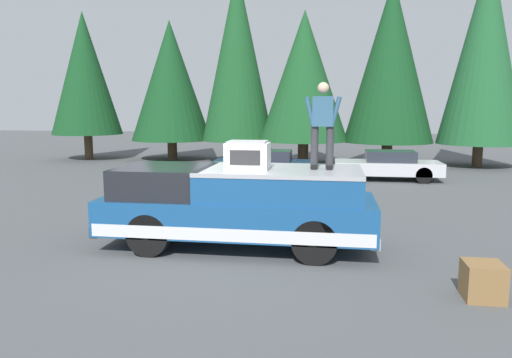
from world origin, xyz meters
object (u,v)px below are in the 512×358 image
parked_car_silver (388,165)px  compressor_unit (248,155)px  pickup_truck (238,205)px  person_on_truck_bed (323,123)px  wooden_crate (483,281)px  parked_car_navy (265,165)px

parked_car_silver → compressor_unit: bearing=159.0°
pickup_truck → person_on_truck_bed: (0.05, -1.68, 1.68)m
parked_car_silver → wooden_crate: bearing=-179.9°
parked_car_navy → pickup_truck: bearing=-175.7°
pickup_truck → parked_car_silver: 10.75m
person_on_truck_bed → parked_car_silver: bearing=-13.9°
person_on_truck_bed → compressor_unit: bearing=99.5°
person_on_truck_bed → parked_car_silver: person_on_truck_bed is taller
compressor_unit → parked_car_navy: compressor_unit is taller
compressor_unit → person_on_truck_bed: 1.59m
person_on_truck_bed → parked_car_navy: (9.39, 2.39, -1.97)m
person_on_truck_bed → parked_car_silver: size_ratio=0.41×
compressor_unit → wooden_crate: size_ratio=1.50×
compressor_unit → person_on_truck_bed: bearing=-80.5°
compressor_unit → person_on_truck_bed: size_ratio=0.50×
person_on_truck_bed → wooden_crate: person_on_truck_bed is taller
compressor_unit → parked_car_silver: (10.12, -3.88, -1.35)m
compressor_unit → parked_car_navy: (9.63, 0.95, -1.35)m
compressor_unit → parked_car_silver: compressor_unit is taller
pickup_truck → compressor_unit: bearing=-129.6°
wooden_crate → parked_car_navy: bearing=22.8°
parked_car_silver → pickup_truck: bearing=157.4°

